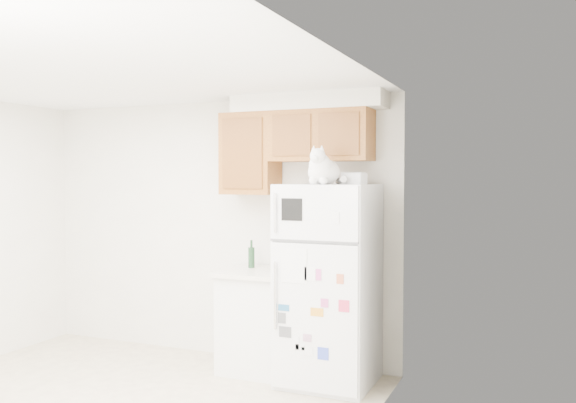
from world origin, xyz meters
The scene contains 8 objects.
room_shell centered at (0.12, 0.24, 1.67)m, with size 3.84×4.04×2.52m.
refrigerator centered at (1.35, 1.61, 0.85)m, with size 0.76×0.78×1.70m.
base_counter centered at (0.66, 1.68, 0.46)m, with size 0.64×0.64×0.92m.
cat centered at (1.37, 1.38, 1.82)m, with size 0.31×0.45×0.32m.
storage_box_back centered at (1.52, 1.76, 1.75)m, with size 0.18×0.13×0.10m, color white.
storage_box_front centered at (1.60, 1.56, 1.74)m, with size 0.15×0.11×0.09m, color white.
bottle_green centered at (0.53, 1.77, 1.05)m, with size 0.06×0.06×0.26m, color #19381E, non-canonical shape.
bottle_amber centered at (0.79, 1.83, 1.05)m, with size 0.06×0.06×0.27m, color #593814, non-canonical shape.
Camera 1 is at (3.04, -3.26, 1.76)m, focal length 38.00 mm.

